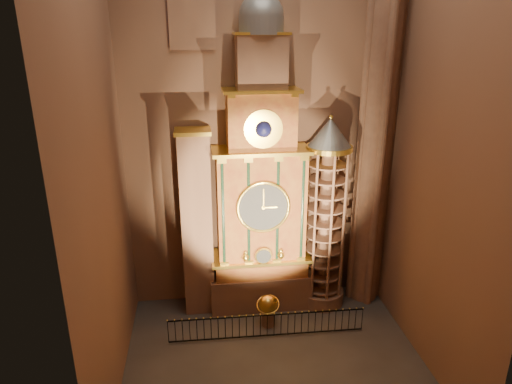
{
  "coord_description": "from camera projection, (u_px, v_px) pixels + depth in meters",
  "views": [
    {
      "loc": [
        -3.16,
        -17.35,
        14.86
      ],
      "look_at": [
        -0.5,
        3.0,
        7.5
      ],
      "focal_mm": 32.0,
      "sensor_mm": 36.0,
      "label": 1
    }
  ],
  "objects": [
    {
      "name": "gothic_pier",
      "position": [
        379.0,
        109.0,
        23.29
      ],
      "size": [
        2.04,
        2.04,
        22.0
      ],
      "color": "#8C634C",
      "rests_on": "floor"
    },
    {
      "name": "portrait_tower",
      "position": [
        197.0,
        224.0,
        24.09
      ],
      "size": [
        1.8,
        1.6,
        10.2
      ],
      "color": "#8C634C",
      "rests_on": "floor"
    },
    {
      "name": "floor",
      "position": [
        275.0,
        361.0,
        21.6
      ],
      "size": [
        14.0,
        14.0,
        0.0
      ],
      "primitive_type": "plane",
      "color": "#383330",
      "rests_on": "ground"
    },
    {
      "name": "celestial_globe",
      "position": [
        268.0,
        308.0,
        23.91
      ],
      "size": [
        1.56,
        1.52,
        1.76
      ],
      "color": "#8C634C",
      "rests_on": "floor"
    },
    {
      "name": "iron_railing",
      "position": [
        267.0,
        326.0,
        23.07
      ],
      "size": [
        9.91,
        0.26,
        1.29
      ],
      "color": "black",
      "rests_on": "floor"
    },
    {
      "name": "wall_left",
      "position": [
        94.0,
        138.0,
        17.03
      ],
      "size": [
        0.0,
        22.0,
        22.0
      ],
      "primitive_type": "plane",
      "rotation": [
        1.57,
        0.0,
        1.57
      ],
      "color": "#8F644D",
      "rests_on": "floor"
    },
    {
      "name": "wall_right",
      "position": [
        446.0,
        128.0,
        18.73
      ],
      "size": [
        0.0,
        22.0,
        22.0
      ],
      "primitive_type": "plane",
      "rotation": [
        1.57,
        0.0,
        -1.57
      ],
      "color": "#8F644D",
      "rests_on": "floor"
    },
    {
      "name": "astronomical_clock",
      "position": [
        261.0,
        194.0,
        23.97
      ],
      "size": [
        5.6,
        2.41,
        16.7
      ],
      "color": "#8C634C",
      "rests_on": "floor"
    },
    {
      "name": "wall_back",
      "position": [
        258.0,
        108.0,
        23.48
      ],
      "size": [
        22.0,
        0.0,
        22.0
      ],
      "primitive_type": "plane",
      "rotation": [
        1.57,
        0.0,
        0.0
      ],
      "color": "#8F644D",
      "rests_on": "floor"
    },
    {
      "name": "stair_turret",
      "position": [
        325.0,
        217.0,
        24.63
      ],
      "size": [
        2.5,
        2.5,
        10.8
      ],
      "color": "#8C634C",
      "rests_on": "floor"
    }
  ]
}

